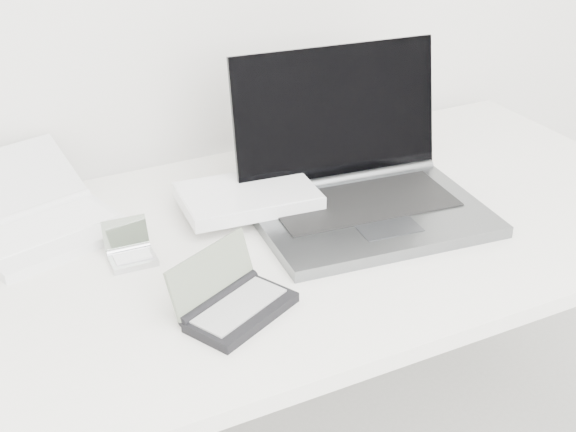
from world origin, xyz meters
name	(u,v)px	position (x,y,z in m)	size (l,w,h in m)	color
desk	(292,253)	(0.00, 1.55, 0.68)	(1.60, 0.80, 0.73)	white
laptop_large	(336,188)	(0.12, 1.59, 0.78)	(0.57, 0.42, 0.29)	#5C5F61
netbook_open_white	(38,219)	(-0.43, 1.77, 0.75)	(0.34, 0.39, 0.10)	white
pda_silver	(130,252)	(-0.30, 1.59, 0.74)	(0.08, 0.09, 0.07)	#BABABE
palmtop_charcoal	(233,302)	(-0.21, 1.36, 0.75)	(0.22, 0.19, 0.10)	black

